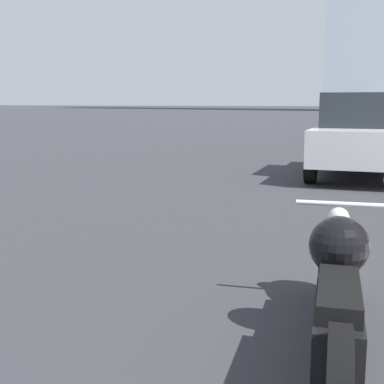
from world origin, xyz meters
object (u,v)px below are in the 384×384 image
at_px(parked_car_green, 378,110).
at_px(parked_car_white, 368,120).
at_px(parked_car_blue, 379,114).
at_px(parked_car_silver, 358,135).
at_px(motorcycle, 338,294).

bearing_deg(parked_car_green, parked_car_white, -92.06).
distance_m(parked_car_blue, parked_car_green, 11.98).
xyz_separation_m(parked_car_silver, parked_car_blue, (0.05, 22.12, -0.02)).
relative_size(motorcycle, parked_car_blue, 0.56).
xyz_separation_m(motorcycle, parked_car_silver, (-0.33, 8.39, 0.45)).
bearing_deg(parked_car_silver, parked_car_green, 89.33).
distance_m(parked_car_silver, parked_car_blue, 22.12).
bearing_deg(motorcycle, parked_car_white, 86.32).
xyz_separation_m(motorcycle, parked_car_white, (-0.47, 18.53, 0.42)).
bearing_deg(parked_car_green, motorcycle, -91.47).
height_order(motorcycle, parked_car_silver, parked_car_silver).
bearing_deg(parked_car_white, parked_car_blue, 91.45).
height_order(parked_car_silver, parked_car_green, parked_car_green).
bearing_deg(parked_car_blue, motorcycle, -86.49).
xyz_separation_m(parked_car_silver, parked_car_white, (-0.14, 10.14, -0.03)).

